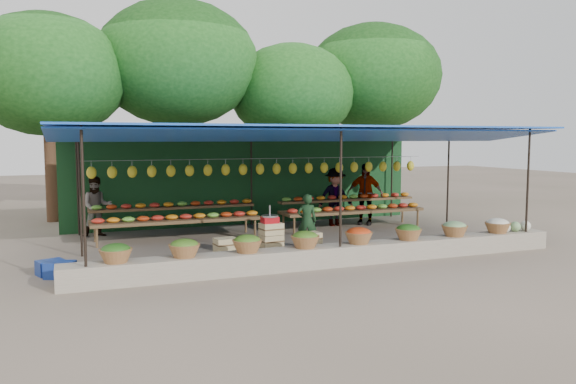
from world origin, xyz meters
name	(u,v)px	position (x,y,z in m)	size (l,w,h in m)	color
ground	(287,242)	(0.00, 0.00, 0.00)	(60.00, 60.00, 0.00)	brown
stone_curb	(337,255)	(0.00, -2.75, 0.20)	(10.60, 0.55, 0.40)	gray
stall_canopy	(286,134)	(0.00, 0.07, 2.67)	(10.80, 6.60, 2.82)	black
produce_baskets	(332,238)	(-0.10, -2.75, 0.56)	(8.98, 0.58, 0.34)	brown
netting_backdrop	(249,182)	(0.00, 3.15, 1.25)	(10.60, 0.06, 2.50)	#194721
tree_row	(236,76)	(0.50, 6.09, 4.70)	(16.51, 5.50, 7.12)	#382414
fruit_table_left	(177,216)	(-2.49, 1.35, 0.61)	(4.21, 0.95, 0.93)	#43301A
fruit_table_right	(352,207)	(2.51, 1.35, 0.61)	(4.21, 0.95, 0.93)	#43301A
crate_counter	(270,244)	(-1.07, -1.71, 0.31)	(2.38, 0.39, 0.77)	tan
weighing_scale	(270,219)	(-1.07, -1.71, 0.86)	(0.36, 0.36, 0.38)	#AD0D15
vendor_seated	(307,221)	(0.15, -0.89, 0.63)	(0.46, 0.30, 1.27)	#173319
customer_left	(97,207)	(-4.35, 2.48, 0.79)	(0.77, 0.60, 1.57)	slate
customer_mid	(335,197)	(2.24, 1.86, 0.85)	(1.10, 0.63, 1.70)	slate
customer_right	(365,194)	(3.17, 1.76, 0.91)	(1.07, 0.44, 1.82)	slate
blue_crate_front	(60,270)	(-5.22, -1.84, 0.15)	(0.50, 0.36, 0.30)	navy
blue_crate_back	(50,267)	(-5.40, -1.53, 0.14)	(0.47, 0.34, 0.28)	navy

